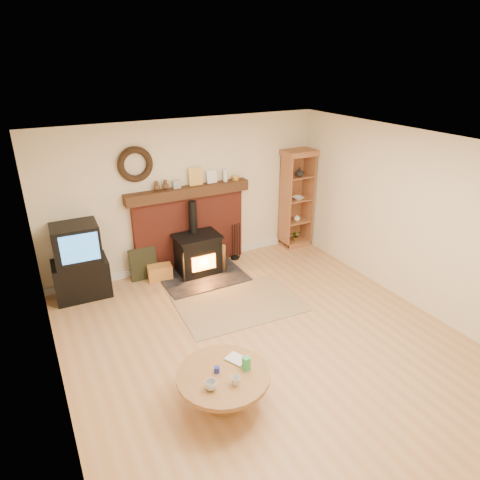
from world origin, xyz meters
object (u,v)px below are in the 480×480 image
wood_stove (198,256)px  curio_cabinet (296,199)px  coffee_table (223,380)px  tv_unit (79,263)px

wood_stove → curio_cabinet: bearing=7.3°
wood_stove → coffee_table: 3.12m
coffee_table → wood_stove: bearing=72.0°
wood_stove → tv_unit: bearing=174.2°
wood_stove → coffee_table: bearing=-108.0°
tv_unit → coffee_table: 3.30m
coffee_table → tv_unit: bearing=106.7°
wood_stove → curio_cabinet: size_ratio=0.73×
tv_unit → curio_cabinet: 4.12m
tv_unit → coffee_table: size_ratio=1.20×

